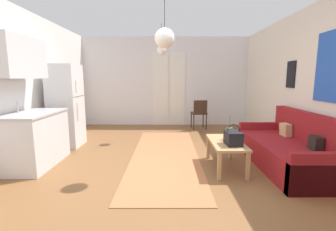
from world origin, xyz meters
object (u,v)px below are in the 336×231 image
Objects in this scene: bamboo_vase at (229,133)px; pendant_lamp_far at (161,50)px; couch at (289,150)px; handbag at (233,138)px; pendant_lamp_near at (164,38)px; coffee_table at (226,145)px; refrigerator at (66,106)px; accent_chair at (199,112)px.

pendant_lamp_far reaches higher than bamboo_vase.
pendant_lamp_far is at bearing 139.26° from couch.
handbag is 0.40× the size of pendant_lamp_near.
coffee_table is 3.38m from refrigerator.
bamboo_vase is 2.64m from pendant_lamp_far.
pendant_lamp_near is at bearing -174.47° from couch.
couch is 3.09m from accent_chair.
refrigerator is at bearing 146.20° from pendant_lamp_near.
couch is 2.57× the size of pendant_lamp_near.
handbag is at bearing -74.65° from coffee_table.
coffee_table is 0.22m from bamboo_vase.
pendant_lamp_far is at bearing 119.47° from coffee_table.
couch is 6.49× the size of handbag.
handbag is at bearing -25.08° from refrigerator.
pendant_lamp_far reaches higher than refrigerator.
pendant_lamp_near is at bearing 66.86° from accent_chair.
pendant_lamp_near and pendant_lamp_far have the same top height.
bamboo_vase is 1.83m from pendant_lamp_near.
coffee_table is 2.95m from accent_chair.
accent_chair is at bearing 28.65° from refrigerator.
refrigerator reaches higher than bamboo_vase.
pendant_lamp_near is (-1.06, -0.26, 1.47)m from bamboo_vase.
accent_chair is (-0.12, 2.82, -0.06)m from bamboo_vase.
handbag is at bearing -94.28° from bamboo_vase.
refrigerator is (-3.17, 1.16, 0.32)m from bamboo_vase.
refrigerator reaches higher than coffee_table.
pendant_lamp_far is at bearing 92.90° from pendant_lamp_near.
refrigerator is 2.15× the size of pendant_lamp_near.
bamboo_vase is at bearing 85.72° from handbag.
couch reaches higher than handbag.
couch is 4.99× the size of bamboo_vase.
coffee_table is 2.42× the size of bamboo_vase.
pendant_lamp_near is (-1.04, 0.06, 1.46)m from handbag.
pendant_lamp_near is at bearing -33.80° from refrigerator.
pendant_lamp_far is (-2.16, 1.86, 1.81)m from couch.
refrigerator reaches higher than couch.
couch is at bearing 104.98° from accent_chair.
pendant_lamp_near is (2.11, -1.41, 1.15)m from refrigerator.
handbag is at bearing -165.71° from couch.
pendant_lamp_far reaches higher than handbag.
pendant_lamp_near is at bearing -166.46° from bamboo_vase.
bamboo_vase reaches higher than accent_chair.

